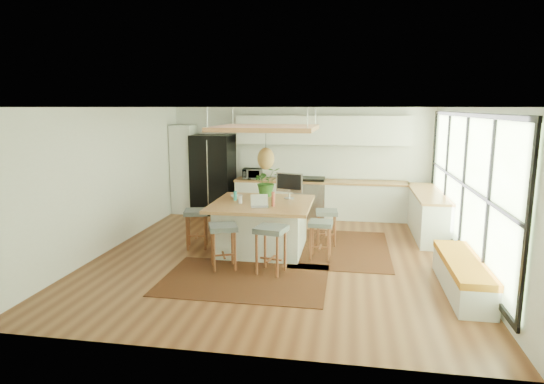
% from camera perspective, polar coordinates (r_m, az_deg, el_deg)
% --- Properties ---
extents(floor, '(7.00, 7.00, 0.00)m').
position_cam_1_polar(floor, '(8.61, 0.76, -7.86)').
color(floor, '#582D19').
rests_on(floor, ground).
extents(ceiling, '(7.00, 7.00, 0.00)m').
position_cam_1_polar(ceiling, '(8.17, 0.80, 10.42)').
color(ceiling, white).
rests_on(ceiling, ground).
extents(wall_back, '(6.50, 0.00, 6.50)m').
position_cam_1_polar(wall_back, '(11.72, 3.44, 3.79)').
color(wall_back, silver).
rests_on(wall_back, ground).
extents(wall_front, '(6.50, 0.00, 6.50)m').
position_cam_1_polar(wall_front, '(4.94, -5.57, -5.51)').
color(wall_front, silver).
rests_on(wall_front, ground).
extents(wall_left, '(0.00, 7.00, 7.00)m').
position_cam_1_polar(wall_left, '(9.35, -19.31, 1.53)').
color(wall_left, silver).
rests_on(wall_left, ground).
extents(wall_right, '(0.00, 7.00, 7.00)m').
position_cam_1_polar(wall_right, '(8.43, 23.18, 0.35)').
color(wall_right, silver).
rests_on(wall_right, ground).
extents(window_wall, '(0.10, 6.20, 2.60)m').
position_cam_1_polar(window_wall, '(8.41, 23.01, 0.69)').
color(window_wall, black).
rests_on(window_wall, wall_right).
extents(pantry, '(0.55, 0.60, 2.25)m').
position_cam_1_polar(pantry, '(12.12, -10.75, 2.77)').
color(pantry, silver).
rests_on(pantry, floor).
extents(back_counter_base, '(4.20, 0.60, 0.88)m').
position_cam_1_polar(back_counter_base, '(11.50, 5.94, -0.96)').
color(back_counter_base, silver).
rests_on(back_counter_base, floor).
extents(back_counter_top, '(4.24, 0.64, 0.05)m').
position_cam_1_polar(back_counter_top, '(11.42, 5.99, 1.30)').
color(back_counter_top, '#9C6237').
rests_on(back_counter_top, back_counter_base).
extents(backsplash, '(4.20, 0.02, 0.80)m').
position_cam_1_polar(backsplash, '(11.66, 6.13, 3.71)').
color(backsplash, white).
rests_on(backsplash, wall_back).
extents(upper_cabinets, '(4.20, 0.34, 0.70)m').
position_cam_1_polar(upper_cabinets, '(11.43, 6.15, 7.61)').
color(upper_cabinets, silver).
rests_on(upper_cabinets, wall_back).
extents(range, '(0.76, 0.62, 1.00)m').
position_cam_1_polar(range, '(11.51, 4.71, -0.63)').
color(range, '#A5A5AA').
rests_on(range, floor).
extents(right_counter_base, '(0.60, 2.50, 0.88)m').
position_cam_1_polar(right_counter_base, '(10.46, 18.63, -2.61)').
color(right_counter_base, silver).
rests_on(right_counter_base, floor).
extents(right_counter_top, '(0.64, 2.54, 0.05)m').
position_cam_1_polar(right_counter_top, '(10.37, 18.78, -0.14)').
color(right_counter_top, '#9C6237').
rests_on(right_counter_top, right_counter_base).
extents(window_bench, '(0.52, 2.00, 0.50)m').
position_cam_1_polar(window_bench, '(7.49, 22.42, -9.49)').
color(window_bench, silver).
rests_on(window_bench, floor).
extents(ceiling_panel, '(1.86, 1.86, 0.80)m').
position_cam_1_polar(ceiling_panel, '(8.64, -0.77, 6.11)').
color(ceiling_panel, '#9C6237').
rests_on(ceiling_panel, ceiling).
extents(rug_near, '(2.60, 1.80, 0.01)m').
position_cam_1_polar(rug_near, '(7.48, -3.42, -10.72)').
color(rug_near, black).
rests_on(rug_near, floor).
extents(rug_right, '(1.80, 2.60, 0.01)m').
position_cam_1_polar(rug_right, '(9.12, 8.55, -6.90)').
color(rug_right, black).
rests_on(rug_right, floor).
extents(fridge, '(1.05, 0.85, 2.02)m').
position_cam_1_polar(fridge, '(11.91, -7.22, 1.77)').
color(fridge, black).
rests_on(fridge, floor).
extents(island, '(1.85, 1.85, 0.93)m').
position_cam_1_polar(island, '(8.84, -1.22, -4.23)').
color(island, '#9C6237').
rests_on(island, floor).
extents(stool_near_left, '(0.59, 0.59, 0.77)m').
position_cam_1_polar(stool_near_left, '(7.89, -6.01, -6.92)').
color(stool_near_left, '#4F5658').
rests_on(stool_near_left, floor).
extents(stool_near_right, '(0.56, 0.56, 0.79)m').
position_cam_1_polar(stool_near_right, '(7.63, -0.13, -7.48)').
color(stool_near_right, '#4F5658').
rests_on(stool_near_right, floor).
extents(stool_right_front, '(0.43, 0.43, 0.70)m').
position_cam_1_polar(stool_right_front, '(8.39, 5.99, -5.87)').
color(stool_right_front, '#4F5658').
rests_on(stool_right_front, floor).
extents(stool_right_back, '(0.46, 0.46, 0.70)m').
position_cam_1_polar(stool_right_back, '(9.23, 6.72, -4.38)').
color(stool_right_back, '#4F5658').
rests_on(stool_right_back, floor).
extents(stool_left_side, '(0.54, 0.54, 0.75)m').
position_cam_1_polar(stool_left_side, '(9.11, -9.26, -4.64)').
color(stool_left_side, '#4F5658').
rests_on(stool_left_side, floor).
extents(laptop, '(0.40, 0.41, 0.24)m').
position_cam_1_polar(laptop, '(8.28, -1.51, -1.08)').
color(laptop, '#A5A5AA').
rests_on(laptop, island).
extents(monitor, '(0.59, 0.34, 0.52)m').
position_cam_1_polar(monitor, '(9.04, 2.14, 0.79)').
color(monitor, '#A5A5AA').
rests_on(monitor, island).
extents(microwave, '(0.50, 0.31, 0.33)m').
position_cam_1_polar(microwave, '(11.60, -2.43, 2.42)').
color(microwave, '#A5A5AA').
rests_on(microwave, back_counter_top).
extents(island_plant, '(0.76, 0.78, 0.46)m').
position_cam_1_polar(island_plant, '(9.32, -0.67, 0.90)').
color(island_plant, '#1E4C19').
rests_on(island_plant, island).
extents(island_bowl, '(0.31, 0.31, 0.06)m').
position_cam_1_polar(island_bowl, '(9.14, -4.36, -0.59)').
color(island_bowl, white).
rests_on(island_bowl, island).
extents(island_bottle_0, '(0.07, 0.07, 0.19)m').
position_cam_1_polar(island_bottle_0, '(8.93, -4.58, -0.42)').
color(island_bottle_0, '#30BDC2').
rests_on(island_bottle_0, island).
extents(island_bottle_1, '(0.07, 0.07, 0.19)m').
position_cam_1_polar(island_bottle_1, '(8.66, -4.03, -0.76)').
color(island_bottle_1, white).
rests_on(island_bottle_1, island).
extents(island_bottle_2, '(0.07, 0.07, 0.19)m').
position_cam_1_polar(island_bottle_2, '(8.38, 0.05, -1.11)').
color(island_bottle_2, '#A34436').
rests_on(island_bottle_2, island).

